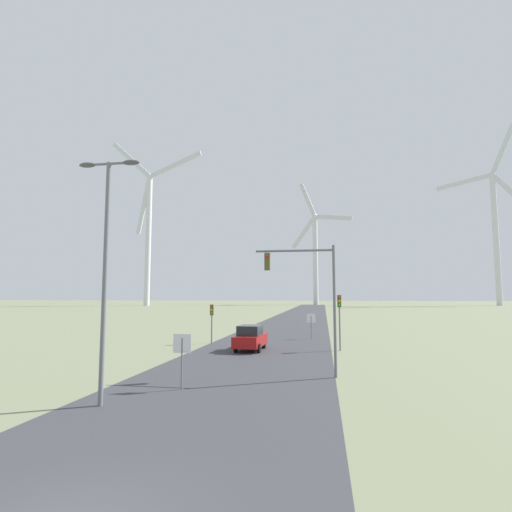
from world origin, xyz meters
TOP-DOWN VIEW (x-y plane):
  - road_surface at (0.00, 48.00)m, footprint 10.00×240.00m
  - streetlamp at (-3.68, 7.45)m, footprint 2.53×0.32m
  - stop_sign_near at (-1.61, 10.34)m, footprint 0.81×0.07m
  - stop_sign_far at (3.31, 31.31)m, footprint 0.81×0.07m
  - traffic_light_post_near_left at (-4.86, 26.44)m, footprint 0.28×0.34m
  - traffic_light_post_near_right at (5.63, 23.84)m, footprint 0.28×0.34m
  - traffic_light_mast_overhead at (3.71, 14.00)m, footprint 4.07×0.34m
  - car_approaching at (-0.90, 22.95)m, footprint 2.00×4.18m
  - wind_turbine_far_left at (-63.52, 140.43)m, footprint 40.44×5.98m
  - wind_turbine_left at (1.26, 169.10)m, footprint 26.51×9.18m
  - wind_turbine_center at (72.63, 164.36)m, footprint 31.23×15.50m

SIDE VIEW (x-z plane):
  - road_surface at x=0.00m, z-range 0.00..0.01m
  - car_approaching at x=-0.90m, z-range 0.00..1.83m
  - stop_sign_far at x=3.31m, z-range 0.46..2.79m
  - stop_sign_near at x=-1.61m, z-range 0.47..2.83m
  - traffic_light_post_near_left at x=-4.86m, z-range 0.77..4.03m
  - traffic_light_post_near_right at x=5.63m, z-range 0.94..5.01m
  - traffic_light_mast_overhead at x=3.71m, z-range 1.32..7.91m
  - streetlamp at x=-3.68m, z-range 1.18..10.43m
  - wind_turbine_left at x=1.26m, z-range -3.18..51.36m
  - wind_turbine_far_left at x=-63.52m, z-range -1.93..65.82m
  - wind_turbine_center at x=72.63m, z-range -4.04..68.24m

